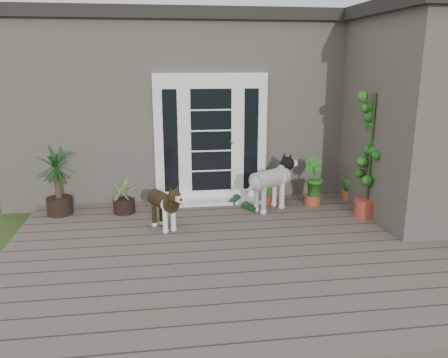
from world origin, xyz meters
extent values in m
cube|color=#6B5B4C|center=(0.00, 0.40, 0.06)|extent=(6.20, 4.60, 0.12)
cube|color=#665E54|center=(0.00, 4.65, 1.55)|extent=(7.40, 4.00, 3.10)
cube|color=#2D2826|center=(0.00, 4.65, 3.20)|extent=(7.60, 4.20, 0.20)
cube|color=#665E54|center=(2.90, 1.50, 1.55)|extent=(1.60, 2.40, 3.10)
cube|color=#2D2826|center=(2.90, 1.50, 3.20)|extent=(1.80, 2.60, 0.20)
cube|color=white|center=(-0.20, 2.60, 1.19)|extent=(1.90, 0.14, 2.15)
cube|color=white|center=(-0.20, 2.40, 0.14)|extent=(1.60, 0.40, 0.05)
imported|color=#18561A|center=(0.75, 2.23, 0.42)|extent=(0.66, 0.66, 0.60)
imported|color=#2E661D|center=(1.44, 2.06, 0.41)|extent=(0.51, 0.51, 0.57)
imported|color=#255518|center=(2.20, 2.22, 0.42)|extent=(0.48, 0.48, 0.60)
camera|label=1|loc=(-1.06, -4.90, 2.46)|focal=36.26mm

